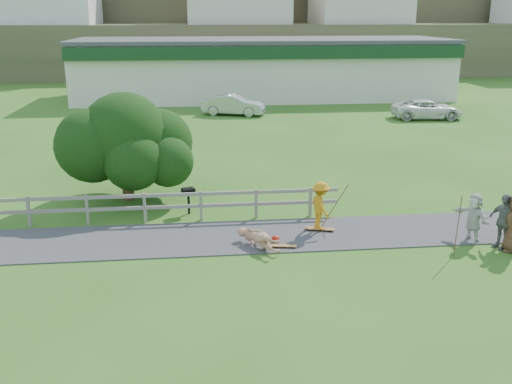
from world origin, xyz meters
TOP-DOWN VIEW (x-y plane):
  - ground at (0.00, 0.00)m, footprint 260.00×260.00m
  - path at (0.00, 1.50)m, footprint 34.00×3.00m
  - fence at (-4.62, 3.30)m, footprint 15.05×0.10m
  - strip_mall at (4.00, 34.94)m, footprint 32.50×10.75m
  - skater_rider at (2.03, 1.74)m, footprint 0.82×1.18m
  - skater_fallen at (-0.23, 0.51)m, footprint 1.71×1.35m
  - spectator_b at (7.48, -0.26)m, footprint 0.78×1.14m
  - spectator_d at (6.79, 0.33)m, footprint 0.95×1.61m
  - car_silver at (0.76, 25.63)m, footprint 4.81×2.89m
  - car_white at (14.32, 22.57)m, footprint 5.06×2.61m
  - tree at (-4.87, 6.07)m, footprint 5.51×5.51m
  - bbq at (-2.45, 4.06)m, footprint 0.54×0.47m
  - longboard_rider at (2.03, 1.74)m, footprint 1.03×0.51m
  - longboard_fallen at (0.57, 0.41)m, footprint 0.85×0.33m
  - helmet at (0.37, 0.86)m, footprint 0.27×0.27m
  - pole_rider at (2.63, 2.14)m, footprint 0.03×0.03m
  - pole_spec_left at (5.73, -0.76)m, footprint 0.03×0.03m

SIDE VIEW (x-z plane):
  - ground at x=0.00m, z-range 0.00..0.00m
  - path at x=0.00m, z-range 0.00..0.04m
  - longboard_fallen at x=0.57m, z-range 0.00..0.09m
  - longboard_rider at x=2.03m, z-range 0.00..0.11m
  - helmet at x=0.37m, z-range 0.00..0.27m
  - skater_fallen at x=-0.23m, z-range 0.00..0.65m
  - bbq at x=-2.45m, z-range 0.00..0.99m
  - car_white at x=14.32m, z-range 0.00..1.36m
  - fence at x=-4.62m, z-range 0.17..1.27m
  - car_silver at x=0.76m, z-range 0.00..1.50m
  - spectator_d at x=6.79m, z-range 0.00..1.66m
  - skater_rider at x=2.03m, z-range 0.00..1.67m
  - pole_rider at x=2.63m, z-range 0.00..1.79m
  - spectator_b at x=7.48m, z-range 0.00..1.80m
  - pole_spec_left at x=5.73m, z-range 0.00..1.97m
  - tree at x=-4.87m, z-range 0.00..3.69m
  - strip_mall at x=4.00m, z-range 0.03..5.13m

